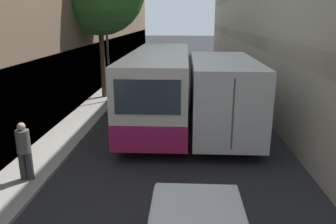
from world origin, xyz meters
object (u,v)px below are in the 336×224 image
(bus, at_px, (160,85))
(panel_van, at_px, (158,61))
(pedestrian, at_px, (24,149))
(box_truck, at_px, (220,90))
(street_lamp, at_px, (105,1))

(bus, relative_size, panel_van, 2.13)
(bus, bearing_deg, pedestrian, -118.64)
(panel_van, xyz_separation_m, pedestrian, (-2.19, -19.05, -0.12))
(bus, bearing_deg, box_truck, -18.20)
(bus, relative_size, pedestrian, 5.70)
(panel_van, relative_size, street_lamp, 0.58)
(bus, xyz_separation_m, panel_van, (-1.15, 12.94, -0.51))
(panel_van, height_order, street_lamp, street_lamp)
(bus, distance_m, box_truck, 2.74)
(panel_van, bearing_deg, street_lamp, -100.93)
(box_truck, relative_size, street_lamp, 1.06)
(pedestrian, bearing_deg, panel_van, 83.45)
(box_truck, height_order, panel_van, box_truck)
(panel_van, bearing_deg, pedestrian, -96.55)
(bus, relative_size, box_truck, 1.16)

